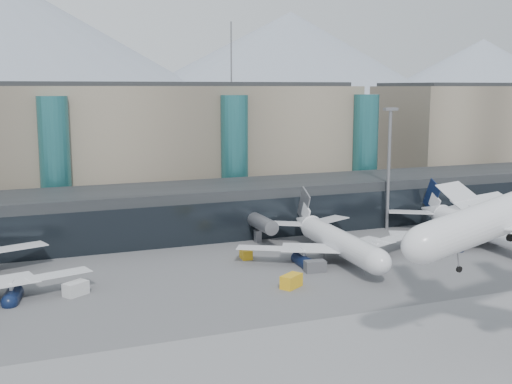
% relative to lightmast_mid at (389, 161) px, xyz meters
% --- Properties ---
extents(ground, '(900.00, 900.00, 0.00)m').
position_rel_lightmast_mid_xyz_m(ground, '(-30.00, -48.00, -14.42)').
color(ground, '#515154').
rests_on(ground, ground).
extents(runway_strip, '(400.00, 40.00, 0.04)m').
position_rel_lightmast_mid_xyz_m(runway_strip, '(-30.00, -63.00, -14.40)').
color(runway_strip, slate).
rests_on(runway_strip, ground).
extents(runway_markings, '(128.00, 1.00, 0.02)m').
position_rel_lightmast_mid_xyz_m(runway_markings, '(-30.00, -63.00, -14.37)').
color(runway_markings, gold).
rests_on(runway_markings, ground).
extents(concourse, '(170.00, 27.00, 10.00)m').
position_rel_lightmast_mid_xyz_m(concourse, '(-30.02, 9.73, -9.45)').
color(concourse, black).
rests_on(concourse, ground).
extents(terminal_main, '(130.00, 30.00, 31.00)m').
position_rel_lightmast_mid_xyz_m(terminal_main, '(-55.00, 42.00, 1.03)').
color(terminal_main, gray).
rests_on(terminal_main, ground).
extents(terminal_east, '(70.00, 30.00, 31.00)m').
position_rel_lightmast_mid_xyz_m(terminal_east, '(65.00, 42.00, 1.03)').
color(terminal_east, gray).
rests_on(terminal_east, ground).
extents(teal_towers, '(116.40, 19.40, 46.00)m').
position_rel_lightmast_mid_xyz_m(teal_towers, '(-44.99, 26.01, -0.41)').
color(teal_towers, '#246367').
rests_on(teal_towers, ground).
extents(mountain_ridge, '(910.00, 400.00, 110.00)m').
position_rel_lightmast_mid_xyz_m(mountain_ridge, '(-14.03, 332.00, 31.33)').
color(mountain_ridge, gray).
rests_on(mountain_ridge, ground).
extents(lightmast_mid, '(3.00, 1.20, 25.60)m').
position_rel_lightmast_mid_xyz_m(lightmast_mid, '(0.00, 0.00, 0.00)').
color(lightmast_mid, slate).
rests_on(lightmast_mid, ground).
extents(jet_parked_mid, '(37.05, 36.29, 11.95)m').
position_rel_lightmast_mid_xyz_m(jet_parked_mid, '(-21.72, -15.50, -9.90)').
color(jet_parked_mid, silver).
rests_on(jet_parked_mid, ground).
extents(jet_parked_right, '(37.22, 36.31, 11.99)m').
position_rel_lightmast_mid_xyz_m(jet_parked_right, '(8.75, -15.49, -9.88)').
color(jet_parked_right, silver).
rests_on(jet_parked_right, ground).
extents(veh_a, '(3.99, 3.57, 1.96)m').
position_rel_lightmast_mid_xyz_m(veh_a, '(-66.45, -21.04, -13.44)').
color(veh_a, '#BDBDBD').
rests_on(veh_a, ground).
extents(veh_b, '(2.00, 2.98, 1.63)m').
position_rel_lightmast_mid_xyz_m(veh_b, '(-36.42, -11.44, -13.60)').
color(veh_b, gold).
rests_on(veh_b, ground).
extents(veh_c, '(3.59, 2.15, 1.90)m').
position_rel_lightmast_mid_xyz_m(veh_c, '(-28.87, -23.28, -13.47)').
color(veh_c, '#47474C').
rests_on(veh_c, ground).
extents(veh_d, '(3.45, 3.08, 1.75)m').
position_rel_lightmast_mid_xyz_m(veh_d, '(6.08, -8.15, -13.54)').
color(veh_d, '#BDBDBD').
rests_on(veh_d, ground).
extents(veh_h, '(4.07, 3.58, 2.00)m').
position_rel_lightmast_mid_xyz_m(veh_h, '(-35.92, -29.32, -13.42)').
color(veh_h, gold).
rests_on(veh_h, ground).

